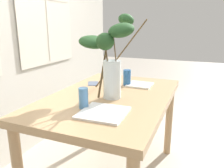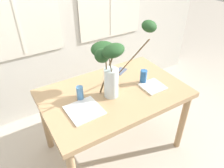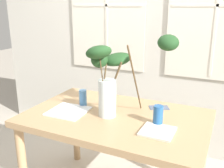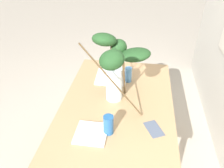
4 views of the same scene
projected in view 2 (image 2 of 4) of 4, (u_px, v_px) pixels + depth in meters
The scene contains 9 objects.
ground at pixel (114, 145), 2.46m from camera, with size 14.00×14.00×0.00m, color #B7AD9E.
back_wall_with_windows at pixel (66, 7), 2.46m from camera, with size 4.10×0.14×2.62m.
dining_table at pixel (114, 99), 2.08m from camera, with size 1.36×0.87×0.77m.
vase_with_branches at pixel (113, 61), 1.83m from camera, with size 0.65×0.46×0.64m.
drinking_glass_blue_left at pixel (80, 93), 1.89m from camera, with size 0.06×0.06×0.14m, color #4C84BC.
drinking_glass_blue_right at pixel (143, 77), 2.11m from camera, with size 0.07×0.07×0.14m, color #235693.
plate_square_left at pixel (84, 110), 1.80m from camera, with size 0.28×0.28×0.01m, color white.
plate_square_right at pixel (153, 86), 2.08m from camera, with size 0.21×0.21×0.01m, color silver.
napkin_folded at pixel (120, 71), 2.33m from camera, with size 0.15×0.09×0.00m, color #4C566B.
Camera 2 is at (-0.87, -1.38, 1.97)m, focal length 34.29 mm.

